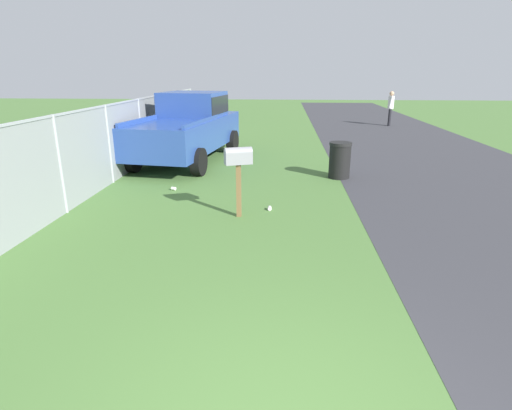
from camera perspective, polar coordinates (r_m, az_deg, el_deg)
The scene contains 9 objects.
road_asphalt at distance 9.89m, azimuth 31.76°, elevation -0.68°, with size 60.00×6.31×0.01m, color #38383D.
mailbox at distance 7.82m, azimuth -2.46°, elevation 6.04°, with size 0.36×0.55×1.37m.
pickup_truck at distance 13.30m, azimuth -9.25°, elevation 10.85°, with size 5.49×2.79×2.09m.
trash_bin at distance 11.16m, azimuth 11.50°, elevation 6.10°, with size 0.59×0.59×0.95m.
pedestrian at distance 22.80m, azimuth 18.13°, elevation 12.90°, with size 0.47×0.30×1.74m.
fence_section at distance 12.06m, azimuth -17.52°, elevation 9.24°, with size 16.59×0.07×1.95m.
litter_cup_far_scatter at distance 10.06m, azimuth -11.32°, elevation 2.24°, with size 0.08×0.08×0.10m, color white.
litter_cup_midfield_a at distance 8.45m, azimuth 1.90°, elevation -0.45°, with size 0.08×0.08×0.10m, color white.
litter_wrapper_by_mailbox at distance 11.63m, azimuth -7.24°, elevation 4.40°, with size 0.12×0.08×0.01m, color silver.
Camera 1 is at (-2.29, 0.07, 2.72)m, focal length 28.93 mm.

